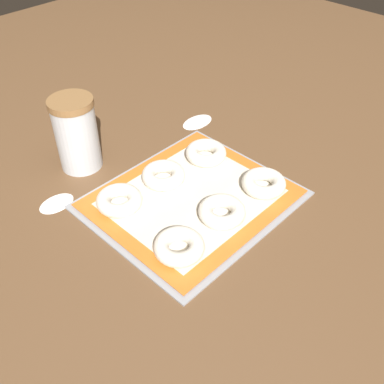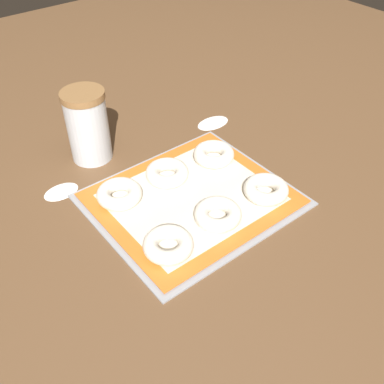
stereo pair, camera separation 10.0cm
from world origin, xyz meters
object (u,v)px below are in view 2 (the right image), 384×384
object	(u,v)px
bagel_back_center	(167,173)
bagel_front_right	(266,189)
flour_canister	(88,126)
bagel_back_right	(214,154)
baking_tray	(192,200)
bagel_front_left	(168,245)
bagel_front_center	(218,214)
bagel_back_left	(119,194)

from	to	relation	value
bagel_back_center	bagel_front_right	bearing A→B (deg)	-53.26
flour_canister	bagel_back_right	bearing A→B (deg)	-43.67
bagel_back_right	baking_tray	bearing A→B (deg)	-149.02
bagel_front_left	bagel_front_center	size ratio (longest dim) A/B	1.00
bagel_back_right	bagel_back_center	bearing A→B (deg)	175.26
bagel_back_center	flour_canister	xyz separation A→B (m)	(-0.09, 0.20, 0.06)
bagel_back_center	bagel_back_right	bearing A→B (deg)	-4.74
baking_tray	bagel_back_right	distance (m)	0.15
flour_canister	bagel_back_center	bearing A→B (deg)	-66.25
bagel_back_left	baking_tray	bearing A→B (deg)	-36.14
baking_tray	bagel_front_left	distance (m)	0.17
baking_tray	bagel_back_left	bearing A→B (deg)	143.86
bagel_back_left	bagel_back_right	xyz separation A→B (m)	(0.26, -0.02, 0.00)
bagel_front_center	bagel_front_left	bearing A→B (deg)	-177.82
bagel_front_center	flour_canister	bearing A→B (deg)	103.27
baking_tray	bagel_back_left	xyz separation A→B (m)	(-0.13, 0.09, 0.02)
baking_tray	bagel_back_center	bearing A→B (deg)	91.97
bagel_front_left	bagel_front_right	size ratio (longest dim) A/B	1.00
baking_tray	bagel_back_left	size ratio (longest dim) A/B	4.22
bagel_front_center	bagel_back_left	world-z (taller)	same
bagel_front_right	bagel_back_left	world-z (taller)	same
bagel_back_center	bagel_front_left	bearing A→B (deg)	-125.46
bagel_back_center	bagel_front_center	bearing A→B (deg)	-89.62
bagel_back_right	bagel_front_center	bearing A→B (deg)	-128.28
flour_canister	bagel_front_left	bearing A→B (deg)	-96.33
bagel_back_center	bagel_back_right	world-z (taller)	same
baking_tray	bagel_back_right	xyz separation A→B (m)	(0.13, 0.08, 0.02)
bagel_front_center	flour_canister	distance (m)	0.39
bagel_front_left	bagel_front_center	xyz separation A→B (m)	(0.13, 0.01, 0.00)
bagel_front_right	bagel_back_center	xyz separation A→B (m)	(-0.14, 0.18, 0.00)
bagel_front_left	flour_canister	size ratio (longest dim) A/B	0.56
bagel_back_left	flour_canister	bearing A→B (deg)	78.97
baking_tray	bagel_front_left	world-z (taller)	bagel_front_left
bagel_front_right	bagel_back_center	distance (m)	0.23
baking_tray	bagel_back_center	distance (m)	0.09
bagel_back_right	flour_canister	size ratio (longest dim) A/B	0.56
bagel_front_left	bagel_front_center	bearing A→B (deg)	2.18
bagel_front_right	flour_canister	xyz separation A→B (m)	(-0.23, 0.39, 0.06)
bagel_front_center	bagel_back_center	distance (m)	0.18
bagel_back_center	flour_canister	size ratio (longest dim) A/B	0.56
bagel_front_right	bagel_back_center	world-z (taller)	same
baking_tray	bagel_back_left	world-z (taller)	bagel_back_left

